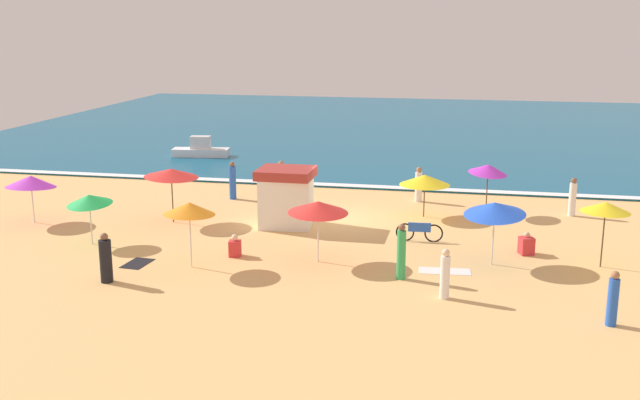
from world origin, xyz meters
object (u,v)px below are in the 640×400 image
Objects in this scene: beach_umbrella_6 at (31,181)px; beachgoer_2 at (235,247)px; beachgoer_3 at (281,181)px; beach_umbrella_3 at (425,180)px; parked_bicycle at (419,231)px; beach_umbrella_5 at (189,209)px; lifeguard_cabana at (286,197)px; beachgoer_0 at (401,253)px; beachgoer_7 at (573,198)px; beachgoer_8 at (419,185)px; beachgoer_9 at (613,299)px; beach_umbrella_8 at (488,169)px; beachgoer_6 at (445,275)px; small_boat_0 at (201,150)px; beach_umbrella_2 at (89,200)px; beachgoer_5 at (106,260)px; beach_umbrella_1 at (606,207)px; beach_umbrella_4 at (318,207)px; beachgoer_10 at (233,181)px; beach_umbrella_0 at (495,208)px; beachgoer_1 at (526,245)px; beach_umbrella_7 at (171,173)px.

beachgoer_2 is (9.74, -2.73, -1.43)m from beach_umbrella_6.
beach_umbrella_3 is at bearing -15.44° from beachgoer_3.
beach_umbrella_6 is at bearing -178.16° from parked_bicycle.
beach_umbrella_5 is at bearing -93.02° from beachgoer_3.
lifeguard_cabana is 2.97× the size of beachgoer_2.
beachgoer_0 reaches higher than beachgoer_7.
beachgoer_8 is (15.62, 7.02, -0.99)m from beach_umbrella_6.
beach_umbrella_3 reaches higher than beachgoer_9.
beach_umbrella_6 is 19.45m from beach_umbrella_8.
lifeguard_cabana is 9.87m from beachgoer_6.
beachgoer_3 reaches higher than beachgoer_6.
beachgoer_7 is at bearing -25.88° from small_boat_0.
lifeguard_cabana reaches higher than beach_umbrella_6.
beach_umbrella_5 is (-1.92, -5.87, 0.86)m from lifeguard_cabana.
beach_umbrella_2 is 1.28× the size of beachgoer_5.
beachgoer_6 is at bearing -114.20° from beachgoer_7.
parked_bicycle is 9.30m from beachgoer_9.
beach_umbrella_1 is 6.78m from beachgoer_6.
beach_umbrella_3 is 7.70m from beach_umbrella_4.
parked_bicycle is 8.11m from beachgoer_7.
small_boat_0 is (-5.32, 10.02, -0.36)m from beachgoer_10.
beachgoer_6 is (1.21, -6.01, 0.38)m from parked_bicycle.
beachgoer_2 is at bearing -121.08° from beachgoer_8.
beach_umbrella_0 is 1.52× the size of beachgoer_0.
beachgoer_8 is (-3.10, 1.78, -1.24)m from beach_umbrella_8.
beach_umbrella_6 is 3.13× the size of beachgoer_1.
beach_umbrella_7 is 17.28m from beachgoer_7.
beach_umbrella_0 reaches higher than beach_umbrella_8.
beach_umbrella_1 is 8.58m from beach_umbrella_3.
beachgoer_9 is (11.46, -8.33, -0.46)m from lifeguard_cabana.
parked_bicycle is 2.17× the size of beachgoer_1.
beach_umbrella_6 is 1.63× the size of beachgoer_9.
beachgoer_0 is 6.28m from beachgoer_2.
beachgoer_6 is 0.99× the size of beachgoer_9.
beachgoer_10 is (-8.71, -1.26, 0.07)m from beachgoer_8.
beachgoer_3 reaches higher than beachgoer_2.
beachgoer_3 is 6.49m from beachgoer_8.
beach_umbrella_7 is 10.58m from parked_bicycle.
beach_umbrella_5 is 10.21m from beachgoer_10.
beachgoer_3 reaches higher than beachgoer_7.
beach_umbrella_1 reaches higher than beachgoer_6.
beach_umbrella_0 is at bearing -115.12° from beachgoer_7.
small_boat_0 reaches higher than parked_bicycle.
lifeguard_cabana is at bearing -156.28° from beach_umbrella_8.
beach_umbrella_8 is at bearing 103.80° from beachgoer_1.
beach_umbrella_7 is 6.12m from beachgoer_3.
lifeguard_cabana is at bearing 4.96° from beach_umbrella_7.
beach_umbrella_0 reaches higher than beach_umbrella_3.
beach_umbrella_4 is 3.53× the size of beachgoer_1.
beach_umbrella_5 is 21.27m from small_boat_0.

